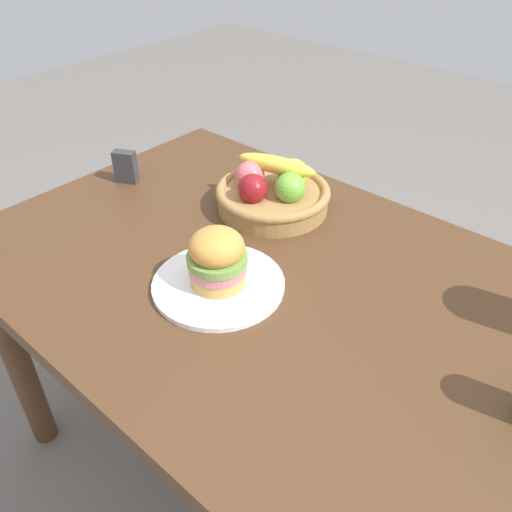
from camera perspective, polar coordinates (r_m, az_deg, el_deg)
name	(u,v)px	position (r m, az deg, el deg)	size (l,w,h in m)	color
ground_plane	(270,472)	(1.70, 1.50, -22.45)	(8.00, 8.00, 0.00)	slate
dining_table	(274,312)	(1.19, 1.99, -6.12)	(1.40, 0.90, 0.75)	#4C301C
plate	(219,284)	(1.10, -4.09, -3.07)	(0.28, 0.28, 0.01)	white
sandwich	(217,258)	(1.06, -4.25, -0.21)	(0.12, 0.12, 0.13)	tan
fruit_basket	(273,192)	(1.33, 1.86, 7.00)	(0.29, 0.29, 0.14)	#9E7542
napkin_holder	(126,167)	(1.50, -13.99, 9.39)	(0.06, 0.03, 0.09)	#333338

